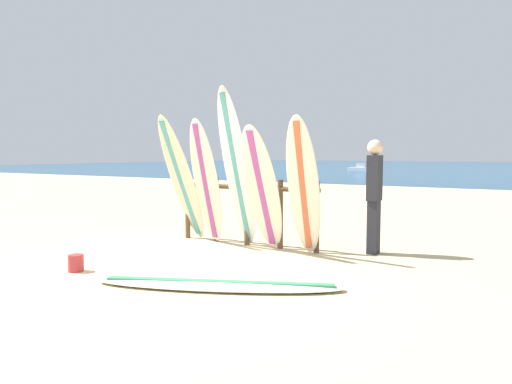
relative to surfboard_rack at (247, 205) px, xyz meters
name	(u,v)px	position (x,y,z in m)	size (l,w,h in m)	color
ground_plane	(171,276)	(0.27, -2.23, -0.67)	(120.00, 120.00, 0.00)	#D3BC8C
ocean_water	(498,167)	(0.27, 55.77, -0.66)	(120.00, 80.00, 0.01)	navy
surfboard_rack	(247,205)	(0.00, 0.00, 0.00)	(2.63, 0.09, 1.12)	brown
surfboard_leaning_far_left	(182,179)	(-1.13, -0.32, 0.42)	(0.68, 1.03, 2.18)	beige
surfboard_leaning_left	(206,182)	(-0.60, -0.32, 0.39)	(0.50, 0.66, 2.11)	silver
surfboard_leaning_center_left	(237,169)	(0.01, -0.32, 0.62)	(0.52, 0.85, 2.58)	white
surfboard_leaning_center	(262,189)	(0.53, -0.41, 0.31)	(0.57, 0.89, 1.97)	silver
surfboard_leaning_center_right	(303,187)	(1.21, -0.36, 0.38)	(0.53, 0.70, 2.09)	silver
surfboard_lying_on_sand	(218,284)	(1.06, -2.33, -0.63)	(2.87, 1.68, 0.08)	silver
beachgoer_standing	(374,191)	(2.04, 0.38, 0.29)	(0.24, 0.28, 1.74)	#26262D
small_boat_offshore	(361,169)	(-8.98, 33.41, -0.41)	(2.25, 1.03, 0.71)	silver
sand_bucket	(76,263)	(-0.95, -2.68, -0.56)	(0.20, 0.20, 0.22)	#B73338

